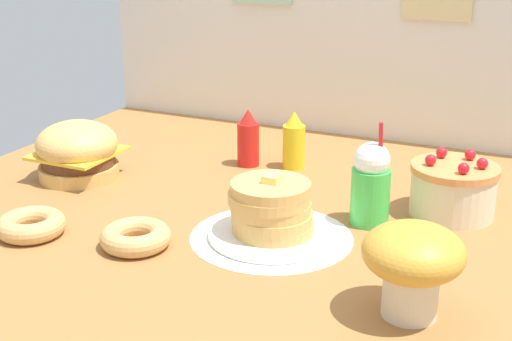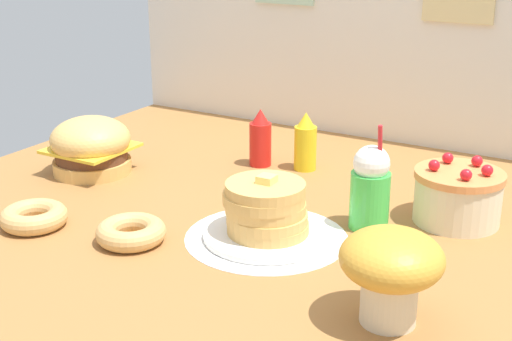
% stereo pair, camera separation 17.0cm
% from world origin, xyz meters
% --- Properties ---
extents(ground_plane, '(2.01, 1.83, 0.02)m').
position_xyz_m(ground_plane, '(0.00, 0.00, -0.01)').
color(ground_plane, '#9E6B38').
extents(doily_mat, '(0.43, 0.43, 0.00)m').
position_xyz_m(doily_mat, '(0.13, -0.08, 0.00)').
color(doily_mat, white).
rests_on(doily_mat, ground_plane).
extents(burger, '(0.26, 0.26, 0.19)m').
position_xyz_m(burger, '(-0.62, 0.08, 0.09)').
color(burger, '#DBA859').
rests_on(burger, ground_plane).
extents(pancake_stack, '(0.33, 0.33, 0.17)m').
position_xyz_m(pancake_stack, '(0.12, -0.08, 0.07)').
color(pancake_stack, white).
rests_on(pancake_stack, doily_mat).
extents(layer_cake, '(0.24, 0.24, 0.18)m').
position_xyz_m(layer_cake, '(0.52, 0.27, 0.08)').
color(layer_cake, beige).
rests_on(layer_cake, ground_plane).
extents(ketchup_bottle, '(0.07, 0.07, 0.19)m').
position_xyz_m(ketchup_bottle, '(-0.18, 0.42, 0.09)').
color(ketchup_bottle, red).
rests_on(ketchup_bottle, ground_plane).
extents(mustard_bottle, '(0.07, 0.07, 0.19)m').
position_xyz_m(mustard_bottle, '(-0.03, 0.46, 0.09)').
color(mustard_bottle, yellow).
rests_on(mustard_bottle, ground_plane).
extents(cream_soda_cup, '(0.11, 0.11, 0.29)m').
position_xyz_m(cream_soda_cup, '(0.33, 0.12, 0.11)').
color(cream_soda_cup, green).
rests_on(cream_soda_cup, ground_plane).
extents(donut_pink_glaze, '(0.18, 0.18, 0.05)m').
position_xyz_m(donut_pink_glaze, '(-0.46, -0.33, 0.03)').
color(donut_pink_glaze, tan).
rests_on(donut_pink_glaze, ground_plane).
extents(donut_chocolate, '(0.18, 0.18, 0.05)m').
position_xyz_m(donut_chocolate, '(-0.17, -0.28, 0.03)').
color(donut_chocolate, tan).
rests_on(donut_chocolate, ground_plane).
extents(mushroom_stool, '(0.21, 0.21, 0.20)m').
position_xyz_m(mushroom_stool, '(0.54, -0.31, 0.13)').
color(mushroom_stool, beige).
rests_on(mushroom_stool, ground_plane).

